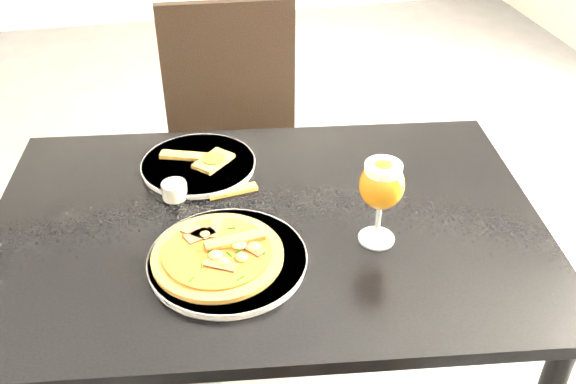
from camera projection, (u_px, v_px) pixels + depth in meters
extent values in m
plane|color=#525154|center=(218.00, 342.00, 2.09)|extent=(6.00, 6.00, 0.00)
cube|color=black|center=(266.00, 225.00, 1.40)|extent=(1.30, 0.95, 0.03)
cylinder|color=black|center=(77.00, 263.00, 1.86)|extent=(0.05, 0.05, 0.72)
cylinder|color=black|center=(442.00, 244.00, 1.93)|extent=(0.05, 0.05, 0.72)
cube|color=black|center=(237.00, 174.00, 2.04)|extent=(0.48, 0.48, 0.04)
cylinder|color=black|center=(188.00, 275.00, 2.01)|extent=(0.04, 0.04, 0.46)
cylinder|color=black|center=(301.00, 265.00, 2.06)|extent=(0.04, 0.04, 0.46)
cylinder|color=black|center=(187.00, 207.00, 2.31)|extent=(0.04, 0.04, 0.46)
cylinder|color=black|center=(286.00, 199.00, 2.35)|extent=(0.04, 0.04, 0.46)
cube|color=black|center=(229.00, 70.00, 2.05)|extent=(0.43, 0.06, 0.45)
cylinder|color=white|center=(228.00, 260.00, 1.28)|extent=(0.39, 0.39, 0.02)
cylinder|color=brown|center=(218.00, 255.00, 1.27)|extent=(0.26, 0.26, 0.01)
cylinder|color=red|center=(217.00, 252.00, 1.26)|extent=(0.21, 0.21, 0.01)
cube|color=#4C3221|center=(231.00, 248.00, 1.26)|extent=(0.05, 0.03, 0.00)
cube|color=#4C3221|center=(222.00, 235.00, 1.30)|extent=(0.04, 0.06, 0.00)
cube|color=#4C3221|center=(189.00, 242.00, 1.28)|extent=(0.06, 0.05, 0.00)
cube|color=#4C3221|center=(207.00, 257.00, 1.24)|extent=(0.06, 0.05, 0.00)
cube|color=#4C3221|center=(228.00, 264.00, 1.23)|extent=(0.04, 0.06, 0.00)
ellipsoid|color=#E4CF4A|center=(225.00, 245.00, 1.27)|extent=(0.02, 0.02, 0.01)
ellipsoid|color=#E4CF4A|center=(219.00, 229.00, 1.31)|extent=(0.02, 0.02, 0.01)
ellipsoid|color=#E4CF4A|center=(210.00, 246.00, 1.27)|extent=(0.02, 0.02, 0.01)
ellipsoid|color=#E4CF4A|center=(184.00, 255.00, 1.24)|extent=(0.02, 0.02, 0.01)
ellipsoid|color=#E4CF4A|center=(213.00, 255.00, 1.24)|extent=(0.02, 0.02, 0.01)
ellipsoid|color=#E4CF4A|center=(231.00, 269.00, 1.21)|extent=(0.02, 0.02, 0.01)
ellipsoid|color=#E4CF4A|center=(226.00, 251.00, 1.25)|extent=(0.02, 0.02, 0.01)
cube|color=#124E0D|center=(219.00, 246.00, 1.27)|extent=(0.01, 0.02, 0.00)
cube|color=#124E0D|center=(214.00, 238.00, 1.29)|extent=(0.00, 0.02, 0.00)
cube|color=#124E0D|center=(198.00, 233.00, 1.30)|extent=(0.01, 0.02, 0.00)
cube|color=#124E0D|center=(205.00, 247.00, 1.27)|extent=(0.02, 0.01, 0.00)
cube|color=#124E0D|center=(189.00, 250.00, 1.26)|extent=(0.02, 0.01, 0.00)
cube|color=#124E0D|center=(210.00, 252.00, 1.26)|extent=(0.02, 0.01, 0.00)
cube|color=#124E0D|center=(201.00, 261.00, 1.24)|extent=(0.02, 0.01, 0.00)
cube|color=#124E0D|center=(201.00, 273.00, 1.21)|extent=(0.01, 0.02, 0.00)
cube|color=#124E0D|center=(217.00, 260.00, 1.24)|extent=(0.01, 0.02, 0.00)
cube|color=#124E0D|center=(228.00, 268.00, 1.22)|extent=(0.01, 0.02, 0.00)
cube|color=#124E0D|center=(223.00, 254.00, 1.25)|extent=(0.01, 0.02, 0.00)
cube|color=#124E0D|center=(238.00, 254.00, 1.25)|extent=(0.02, 0.01, 0.00)
cube|color=#124E0D|center=(253.00, 247.00, 1.27)|extent=(0.02, 0.00, 0.00)
cube|color=#124E0D|center=(230.00, 246.00, 1.27)|extent=(0.02, 0.01, 0.00)
cube|color=#124E0D|center=(235.00, 236.00, 1.30)|extent=(0.01, 0.01, 0.00)
cube|color=brown|center=(237.00, 242.00, 1.27)|extent=(0.12, 0.04, 0.01)
cylinder|color=white|center=(199.00, 165.00, 1.56)|extent=(0.29, 0.29, 0.01)
cube|color=brown|center=(184.00, 156.00, 1.57)|extent=(0.12, 0.07, 0.01)
cube|color=brown|center=(214.00, 161.00, 1.55)|extent=(0.11, 0.11, 0.01)
cylinder|color=red|center=(213.00, 159.00, 1.55)|extent=(0.05, 0.05, 0.00)
cube|color=brown|center=(233.00, 191.00, 1.48)|extent=(0.12, 0.04, 0.01)
cylinder|color=beige|center=(174.00, 190.00, 1.45)|extent=(0.06, 0.06, 0.04)
cylinder|color=gold|center=(174.00, 186.00, 1.45)|extent=(0.05, 0.05, 0.01)
cylinder|color=#B9BEC3|center=(376.00, 238.00, 1.34)|extent=(0.08, 0.08, 0.01)
cylinder|color=#B9BEC3|center=(378.00, 222.00, 1.32)|extent=(0.01, 0.01, 0.08)
ellipsoid|color=#93580E|center=(382.00, 185.00, 1.26)|extent=(0.09, 0.09, 0.10)
cylinder|color=white|center=(384.00, 168.00, 1.24)|extent=(0.07, 0.07, 0.02)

